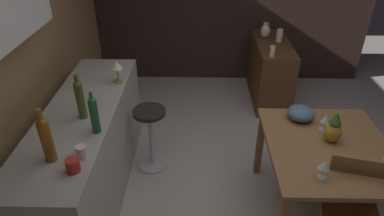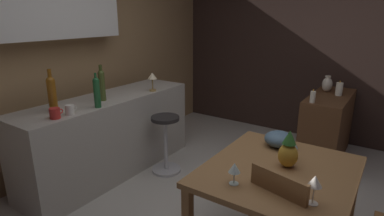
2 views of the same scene
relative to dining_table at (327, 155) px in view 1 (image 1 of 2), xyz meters
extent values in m
plane|color=#B7B2A8|center=(0.17, 0.49, -0.65)|extent=(9.00, 9.00, 0.00)
cube|color=olive|center=(0.00, 0.00, 0.07)|extent=(1.11, 0.97, 0.04)
cube|color=olive|center=(0.50, 0.43, -0.30)|extent=(0.06, 0.06, 0.70)
cube|color=olive|center=(0.50, -0.43, -0.30)|extent=(0.06, 0.06, 0.70)
cube|color=#B2ADA3|center=(0.24, 2.04, -0.20)|extent=(2.10, 0.60, 0.90)
cube|color=#56351E|center=(2.06, 0.07, -0.24)|extent=(1.10, 0.44, 0.82)
cube|color=olive|center=(-0.31, -0.09, 0.02)|extent=(0.12, 0.38, 0.42)
cylinder|color=olive|center=(0.25, -0.64, -0.44)|extent=(0.04, 0.04, 0.43)
cylinder|color=#262323|center=(0.60, 1.52, 0.00)|extent=(0.32, 0.32, 0.04)
cylinder|color=silver|center=(0.60, 1.52, -0.32)|extent=(0.04, 0.04, 0.63)
cylinder|color=silver|center=(0.60, 1.52, -0.63)|extent=(0.34, 0.34, 0.03)
cylinder|color=silver|center=(0.22, -0.02, 0.09)|extent=(0.07, 0.07, 0.00)
cylinder|color=silver|center=(0.22, -0.02, 0.13)|extent=(0.01, 0.01, 0.08)
cone|color=silver|center=(0.22, -0.02, 0.21)|extent=(0.07, 0.07, 0.07)
cylinder|color=silver|center=(-0.36, 0.18, 0.09)|extent=(0.06, 0.06, 0.00)
cylinder|color=silver|center=(-0.36, 0.18, 0.13)|extent=(0.01, 0.01, 0.08)
cone|color=silver|center=(-0.36, 0.18, 0.20)|extent=(0.08, 0.08, 0.06)
ellipsoid|color=gold|center=(0.07, -0.03, 0.18)|extent=(0.14, 0.14, 0.17)
cone|color=#2D6B28|center=(0.07, -0.03, 0.31)|extent=(0.10, 0.10, 0.10)
ellipsoid|color=slate|center=(0.38, 0.14, 0.15)|extent=(0.23, 0.23, 0.12)
cylinder|color=#8C5114|center=(-0.39, 2.03, 0.40)|extent=(0.08, 0.08, 0.29)
sphere|color=#8C5114|center=(-0.39, 2.03, 0.55)|extent=(0.08, 0.08, 0.08)
cylinder|color=#8C5114|center=(-0.39, 2.03, 0.61)|extent=(0.03, 0.03, 0.08)
cylinder|color=#475623|center=(0.13, 1.97, 0.40)|extent=(0.07, 0.07, 0.29)
sphere|color=#475623|center=(0.13, 1.97, 0.54)|extent=(0.07, 0.07, 0.07)
cylinder|color=#475623|center=(0.13, 1.97, 0.59)|extent=(0.03, 0.03, 0.07)
cylinder|color=#1E592D|center=(-0.07, 1.81, 0.38)|extent=(0.06, 0.06, 0.26)
sphere|color=#1E592D|center=(-0.07, 1.81, 0.51)|extent=(0.06, 0.06, 0.06)
cylinder|color=#1E592D|center=(-0.07, 1.81, 0.56)|extent=(0.02, 0.02, 0.06)
cylinder|color=white|center=(-0.36, 1.83, 0.30)|extent=(0.08, 0.08, 0.09)
torus|color=white|center=(-0.31, 1.83, 0.30)|extent=(0.05, 0.01, 0.05)
cylinder|color=red|center=(-0.50, 1.85, 0.30)|extent=(0.09, 0.09, 0.09)
torus|color=red|center=(-0.45, 1.85, 0.30)|extent=(0.05, 0.01, 0.05)
cylinder|color=#A58447|center=(0.74, 1.81, 0.26)|extent=(0.08, 0.08, 0.02)
cylinder|color=#A58447|center=(0.74, 1.81, 0.33)|extent=(0.02, 0.02, 0.13)
cone|color=beige|center=(0.74, 1.81, 0.44)|extent=(0.11, 0.11, 0.08)
cylinder|color=white|center=(1.59, 0.18, 0.24)|extent=(0.06, 0.06, 0.13)
ellipsoid|color=yellow|center=(1.59, 0.18, 0.31)|extent=(0.01, 0.01, 0.03)
cylinder|color=white|center=(2.10, -0.01, 0.25)|extent=(0.08, 0.08, 0.16)
ellipsoid|color=yellow|center=(2.10, -0.01, 0.34)|extent=(0.01, 0.01, 0.03)
ellipsoid|color=beige|center=(2.23, 0.16, 0.26)|extent=(0.13, 0.13, 0.19)
cylinder|color=beige|center=(2.23, 0.16, 0.37)|extent=(0.07, 0.07, 0.02)
camera|label=1|loc=(-2.13, 1.05, 1.74)|focal=31.49mm
camera|label=2|loc=(-1.95, -0.58, 1.12)|focal=28.90mm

